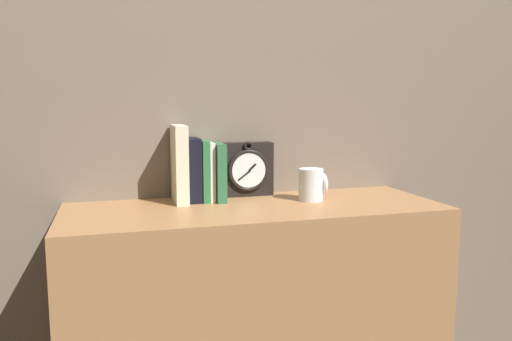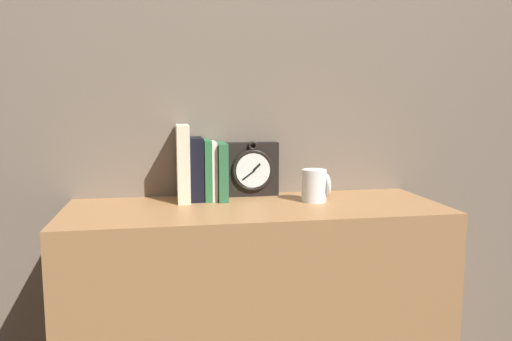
{
  "view_description": "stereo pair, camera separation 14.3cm",
  "coord_description": "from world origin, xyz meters",
  "px_view_note": "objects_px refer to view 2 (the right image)",
  "views": [
    {
      "loc": [
        -0.39,
        -1.36,
        1.2
      ],
      "look_at": [
        0.0,
        0.0,
        1.01
      ],
      "focal_mm": 35.0,
      "sensor_mm": 36.0,
      "label": 1
    },
    {
      "loc": [
        -0.25,
        -1.39,
        1.2
      ],
      "look_at": [
        0.0,
        0.0,
        1.01
      ],
      "focal_mm": 35.0,
      "sensor_mm": 36.0,
      "label": 2
    }
  ],
  "objects_px": {
    "book_slot1_black": "(196,169)",
    "mug": "(315,185)",
    "book_slot2_green": "(207,170)",
    "book_slot0_cream": "(183,163)",
    "clock": "(252,169)",
    "book_slot4_green": "(221,171)",
    "book_slot3_white": "(213,170)"
  },
  "relations": [
    {
      "from": "clock",
      "to": "book_slot0_cream",
      "type": "relative_size",
      "value": 0.77
    },
    {
      "from": "mug",
      "to": "book_slot2_green",
      "type": "bearing_deg",
      "value": 163.43
    },
    {
      "from": "book_slot4_green",
      "to": "mug",
      "type": "xyz_separation_m",
      "value": [
        0.27,
        -0.09,
        -0.04
      ]
    },
    {
      "from": "clock",
      "to": "mug",
      "type": "bearing_deg",
      "value": -36.22
    },
    {
      "from": "mug",
      "to": "book_slot1_black",
      "type": "bearing_deg",
      "value": 164.75
    },
    {
      "from": "book_slot2_green",
      "to": "book_slot1_black",
      "type": "bearing_deg",
      "value": 177.7
    },
    {
      "from": "book_slot1_black",
      "to": "mug",
      "type": "distance_m",
      "value": 0.37
    },
    {
      "from": "book_slot0_cream",
      "to": "book_slot4_green",
      "type": "distance_m",
      "value": 0.12
    },
    {
      "from": "book_slot2_green",
      "to": "book_slot0_cream",
      "type": "bearing_deg",
      "value": -172.36
    },
    {
      "from": "book_slot0_cream",
      "to": "book_slot4_green",
      "type": "xyz_separation_m",
      "value": [
        0.12,
        0.0,
        -0.03
      ]
    },
    {
      "from": "book_slot1_black",
      "to": "mug",
      "type": "bearing_deg",
      "value": -15.25
    },
    {
      "from": "book_slot2_green",
      "to": "book_slot3_white",
      "type": "xyz_separation_m",
      "value": [
        0.02,
        0.0,
        -0.0
      ]
    },
    {
      "from": "book_slot2_green",
      "to": "book_slot3_white",
      "type": "bearing_deg",
      "value": 5.4
    },
    {
      "from": "book_slot1_black",
      "to": "book_slot2_green",
      "type": "bearing_deg",
      "value": -2.3
    },
    {
      "from": "book_slot0_cream",
      "to": "book_slot1_black",
      "type": "distance_m",
      "value": 0.05
    },
    {
      "from": "book_slot2_green",
      "to": "clock",
      "type": "bearing_deg",
      "value": 12.57
    },
    {
      "from": "clock",
      "to": "mug",
      "type": "relative_size",
      "value": 1.81
    },
    {
      "from": "book_slot2_green",
      "to": "book_slot4_green",
      "type": "relative_size",
      "value": 1.05
    },
    {
      "from": "clock",
      "to": "book_slot0_cream",
      "type": "bearing_deg",
      "value": -169.07
    },
    {
      "from": "mug",
      "to": "book_slot0_cream",
      "type": "bearing_deg",
      "value": 167.79
    },
    {
      "from": "clock",
      "to": "book_slot3_white",
      "type": "relative_size",
      "value": 1.0
    },
    {
      "from": "book_slot3_white",
      "to": "mug",
      "type": "bearing_deg",
      "value": -17.88
    },
    {
      "from": "clock",
      "to": "book_slot2_green",
      "type": "relative_size",
      "value": 0.96
    },
    {
      "from": "book_slot0_cream",
      "to": "book_slot2_green",
      "type": "relative_size",
      "value": 1.25
    },
    {
      "from": "book_slot1_black",
      "to": "mug",
      "type": "relative_size",
      "value": 1.95
    },
    {
      "from": "clock",
      "to": "book_slot1_black",
      "type": "relative_size",
      "value": 0.93
    },
    {
      "from": "clock",
      "to": "book_slot3_white",
      "type": "distance_m",
      "value": 0.13
    },
    {
      "from": "book_slot3_white",
      "to": "book_slot1_black",
      "type": "bearing_deg",
      "value": -179.53
    },
    {
      "from": "book_slot0_cream",
      "to": "book_slot2_green",
      "type": "distance_m",
      "value": 0.08
    },
    {
      "from": "book_slot4_green",
      "to": "clock",
      "type": "bearing_deg",
      "value": 21.16
    },
    {
      "from": "clock",
      "to": "book_slot1_black",
      "type": "height_order",
      "value": "book_slot1_black"
    },
    {
      "from": "book_slot1_black",
      "to": "book_slot0_cream",
      "type": "bearing_deg",
      "value": -164.12
    }
  ]
}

